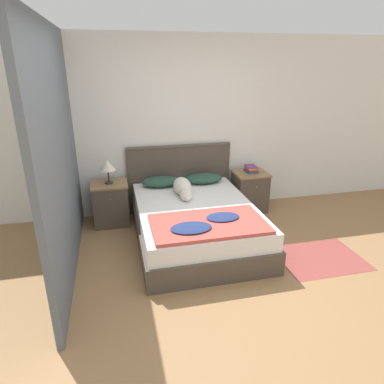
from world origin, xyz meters
TOP-DOWN VIEW (x-y plane):
  - ground_plane at (0.00, 0.00)m, footprint 16.00×16.00m
  - wall_back at (0.00, 2.13)m, footprint 9.00×0.06m
  - wall_side_left at (-1.45, 1.05)m, footprint 0.06×3.10m
  - bed at (0.04, 1.03)m, footprint 1.48×2.01m
  - headboard at (0.04, 2.06)m, footprint 1.56×0.06m
  - nightstand_left at (-1.00, 1.79)m, footprint 0.50×0.46m
  - nightstand_right at (1.09, 1.79)m, footprint 0.50×0.46m
  - pillow_left at (-0.27, 1.82)m, footprint 0.55×0.32m
  - pillow_right at (0.36, 1.82)m, footprint 0.55×0.32m
  - quilt at (0.03, 0.44)m, footprint 1.26×0.73m
  - dog at (-0.04, 1.41)m, footprint 0.23×0.64m
  - book_stack at (1.09, 1.81)m, footprint 0.18×0.23m
  - table_lamp at (-1.00, 1.78)m, footprint 0.22×0.22m
  - rug at (1.37, 0.26)m, footprint 0.98×0.75m

SIDE VIEW (x-z plane):
  - ground_plane at x=0.00m, z-range 0.00..0.00m
  - rug at x=1.37m, z-range 0.00..0.00m
  - bed at x=0.04m, z-range 0.00..0.49m
  - nightstand_left at x=-1.00m, z-range 0.00..0.61m
  - nightstand_right at x=1.09m, z-range 0.00..0.61m
  - quilt at x=0.03m, z-range 0.48..0.55m
  - headboard at x=0.04m, z-range 0.02..1.05m
  - pillow_left at x=-0.27m, z-range 0.49..0.63m
  - pillow_right at x=0.36m, z-range 0.49..0.63m
  - dog at x=-0.04m, z-range 0.48..0.71m
  - book_stack at x=1.09m, z-range 0.61..0.71m
  - table_lamp at x=-1.00m, z-range 0.69..1.02m
  - wall_back at x=0.00m, z-range 0.00..2.55m
  - wall_side_left at x=-1.45m, z-range 0.00..2.55m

